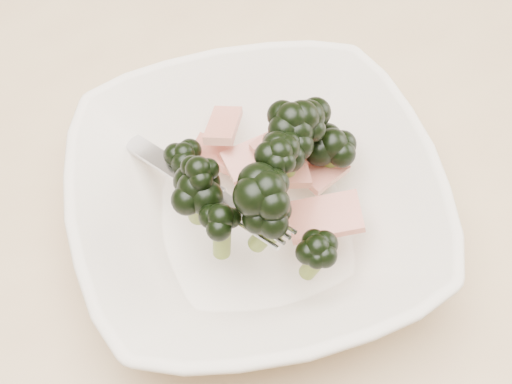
{
  "coord_description": "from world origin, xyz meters",
  "views": [
    {
      "loc": [
        -0.04,
        -0.28,
        1.22
      ],
      "look_at": [
        0.11,
        -0.04,
        0.8
      ],
      "focal_mm": 50.0,
      "sensor_mm": 36.0,
      "label": 1
    }
  ],
  "objects": [
    {
      "name": "broccoli_dish",
      "position": [
        0.11,
        -0.04,
        0.79
      ],
      "size": [
        0.34,
        0.34,
        0.12
      ],
      "color": "beige",
      "rests_on": "dining_table"
    },
    {
      "name": "dining_table",
      "position": [
        0.0,
        0.0,
        0.65
      ],
      "size": [
        1.2,
        0.8,
        0.75
      ],
      "color": "tan",
      "rests_on": "ground"
    }
  ]
}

